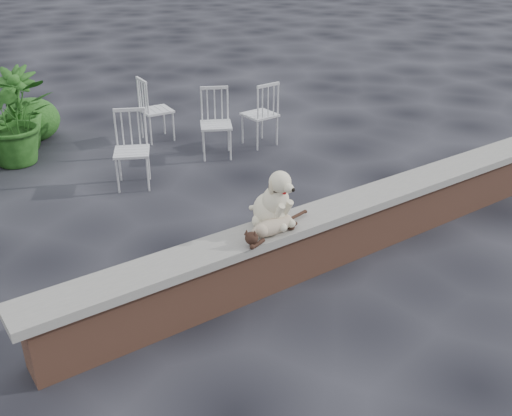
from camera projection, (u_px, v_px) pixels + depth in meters
ground at (340, 256)px, 5.80m from camera, size 60.00×60.00×0.00m
brick_wall at (341, 234)px, 5.69m from camera, size 6.00×0.30×0.50m
capstone at (343, 207)px, 5.56m from camera, size 6.20×0.40×0.08m
dog at (270, 196)px, 5.04m from camera, size 0.44×0.53×0.55m
cat at (273, 226)px, 4.98m from camera, size 0.98×0.38×0.16m
chair_b at (132, 150)px, 7.10m from camera, size 0.75×0.75×0.94m
chair_e at (156, 109)px, 8.61m from camera, size 0.60×0.60×0.94m
chair_c at (260, 113)px, 8.43m from camera, size 0.58×0.58×0.94m
chair_d at (216, 124)px, 8.00m from camera, size 0.76×0.76×0.94m
potted_plant_a at (15, 120)px, 7.74m from camera, size 1.28×1.17×1.20m
potted_plant_b at (17, 109)px, 8.25m from camera, size 0.91×0.91×1.16m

